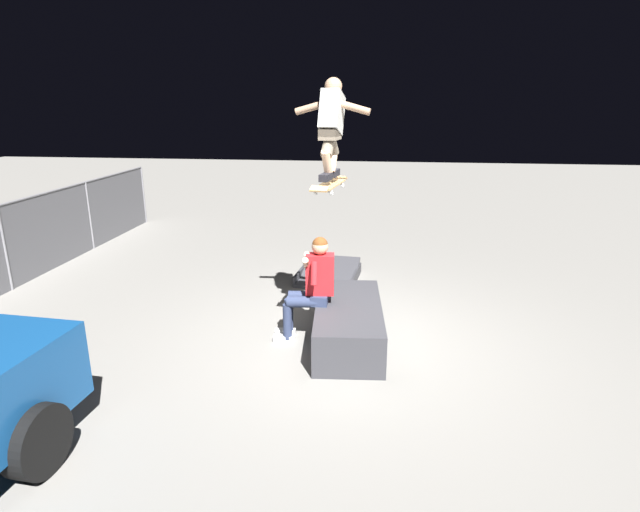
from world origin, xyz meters
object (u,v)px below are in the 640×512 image
Objects in this scene: skateboard at (330,185)px; person_sitting_on_ledge at (311,284)px; kicker_ramp at (328,276)px; ledge_box_main at (348,324)px; skater_airborne at (331,124)px.

person_sitting_on_ledge is at bearing 112.35° from skateboard.
skateboard reaches higher than kicker_ramp.
ledge_box_main is 1.61× the size of kicker_ramp.
skateboard is at bearing -173.73° from kicker_ramp.
skater_airborne is 0.99× the size of kicker_ramp.
skateboard is (0.09, -0.21, 1.20)m from person_sitting_on_ledge.
person_sitting_on_ledge is 1.28× the size of skateboard.
person_sitting_on_ledge is at bearing 123.03° from skater_airborne.
skateboard is (0.12, 0.25, 1.70)m from ledge_box_main.
person_sitting_on_ledge reaches higher than kicker_ramp.
person_sitting_on_ledge is 1.23m from skateboard.
kicker_ramp is at bearing 6.66° from skater_airborne.
person_sitting_on_ledge is (0.03, 0.46, 0.49)m from ledge_box_main.
person_sitting_on_ledge reaches higher than ledge_box_main.
ledge_box_main is at bearing -115.41° from skateboard.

